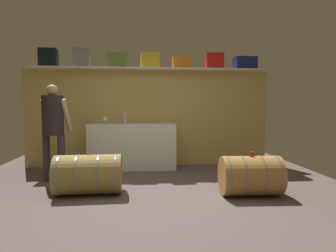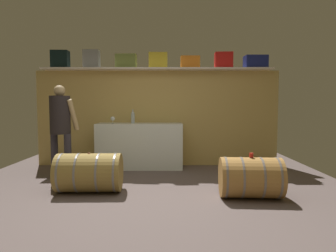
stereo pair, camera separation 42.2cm
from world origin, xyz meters
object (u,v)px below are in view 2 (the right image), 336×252
at_px(toolcase_yellow, 159,61).
at_px(wine_barrel_far, 90,173).
at_px(wine_glass, 113,119).
at_px(tasting_cup, 252,155).
at_px(toolcase_orange, 191,62).
at_px(winemaker_pouring, 61,122).
at_px(wine_bottle_clear, 134,117).
at_px(toolcase_navy, 256,62).
at_px(toolcase_red, 224,61).
at_px(toolcase_grey, 92,59).
at_px(work_cabinet, 141,146).
at_px(wine_barrel_near, 251,178).
at_px(toolcase_black, 61,60).
at_px(toolcase_olive, 127,61).

height_order(toolcase_yellow, wine_barrel_far, toolcase_yellow).
distance_m(wine_glass, tasting_cup, 2.83).
xyz_separation_m(toolcase_orange, winemaker_pouring, (-2.26, -1.02, -1.14)).
bearing_deg(winemaker_pouring, tasting_cup, 2.37).
bearing_deg(wine_bottle_clear, toolcase_navy, 3.66).
relative_size(toolcase_red, toolcase_navy, 0.80).
relative_size(toolcase_orange, wine_barrel_far, 0.41).
bearing_deg(wine_barrel_far, toolcase_yellow, 60.90).
distance_m(toolcase_grey, wine_bottle_clear, 1.43).
height_order(toolcase_red, wine_bottle_clear, toolcase_red).
relative_size(work_cabinet, tasting_cup, 29.10).
bearing_deg(toolcase_navy, toolcase_orange, 179.86).
bearing_deg(wine_barrel_far, wine_glass, 85.84).
height_order(toolcase_yellow, toolcase_red, toolcase_red).
height_order(toolcase_navy, wine_barrel_near, toolcase_navy).
bearing_deg(tasting_cup, toolcase_red, 90.31).
xyz_separation_m(toolcase_orange, wine_barrel_far, (-1.59, -1.78, -1.83)).
height_order(toolcase_grey, toolcase_red, toolcase_grey).
distance_m(toolcase_navy, wine_barrel_far, 3.86).
xyz_separation_m(toolcase_grey, wine_bottle_clear, (0.84, -0.16, -1.15)).
relative_size(toolcase_black, toolcase_orange, 0.92).
xyz_separation_m(toolcase_orange, toolcase_red, (0.67, 0.00, 0.03)).
relative_size(toolcase_orange, winemaker_pouring, 0.24).
xyz_separation_m(work_cabinet, tasting_cup, (1.69, -1.88, 0.14)).
bearing_deg(toolcase_navy, toolcase_yellow, 179.86).
distance_m(toolcase_red, work_cabinet, 2.39).
bearing_deg(toolcase_orange, toolcase_grey, 179.59).
xyz_separation_m(toolcase_red, work_cabinet, (-1.67, -0.17, -1.70)).
height_order(toolcase_yellow, wine_bottle_clear, toolcase_yellow).
height_order(toolcase_red, tasting_cup, toolcase_red).
distance_m(toolcase_orange, wine_barrel_far, 3.01).
distance_m(toolcase_olive, toolcase_orange, 1.29).
height_order(toolcase_olive, wine_barrel_near, toolcase_olive).
relative_size(toolcase_yellow, toolcase_orange, 0.97).
xyz_separation_m(toolcase_olive, wine_barrel_far, (-0.30, -1.78, -1.85)).
xyz_separation_m(work_cabinet, winemaker_pouring, (-1.25, -0.85, 0.53)).
relative_size(toolcase_olive, winemaker_pouring, 0.26).
height_order(toolcase_red, wine_barrel_far, toolcase_red).
height_order(toolcase_black, toolcase_olive, toolcase_black).
relative_size(work_cabinet, wine_bottle_clear, 6.11).
distance_m(work_cabinet, wine_barrel_far, 1.72).
bearing_deg(toolcase_navy, toolcase_grey, 179.86).
bearing_deg(toolcase_navy, wine_barrel_far, -148.56).
distance_m(toolcase_black, wine_barrel_near, 4.31).
bearing_deg(toolcase_black, winemaker_pouring, -72.98).
relative_size(toolcase_red, wine_bottle_clear, 1.26).
bearing_deg(winemaker_pouring, toolcase_orange, 45.98).
bearing_deg(wine_glass, wine_bottle_clear, 22.38).
distance_m(toolcase_black, work_cabinet, 2.35).
height_order(toolcase_black, tasting_cup, toolcase_black).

